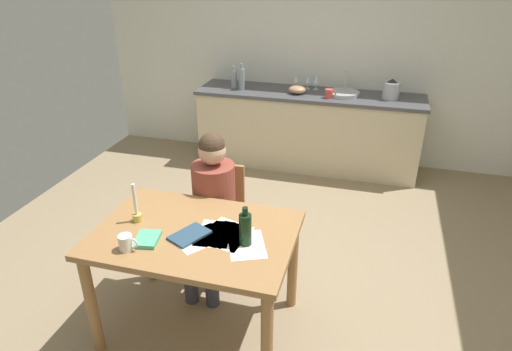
{
  "coord_description": "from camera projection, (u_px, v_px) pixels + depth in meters",
  "views": [
    {
      "loc": [
        0.74,
        -2.7,
        2.31
      ],
      "look_at": [
        -0.04,
        0.13,
        0.85
      ],
      "focal_mm": 31.3,
      "sensor_mm": 36.0,
      "label": 1
    }
  ],
  "objects": [
    {
      "name": "coffee_mug",
      "position": [
        126.0,
        243.0,
        2.57
      ],
      "size": [
        0.12,
        0.08,
        0.1
      ],
      "color": "white",
      "rests_on": "dining_table"
    },
    {
      "name": "ground_plane",
      "position": [
        257.0,
        281.0,
        3.55
      ],
      "size": [
        5.2,
        5.2,
        0.04
      ],
      "primitive_type": "cube",
      "color": "#937F60"
    },
    {
      "name": "wine_bottle_on_table",
      "position": [
        245.0,
        229.0,
        2.6
      ],
      "size": [
        0.08,
        0.08,
        0.25
      ],
      "color": "black",
      "rests_on": "dining_table"
    },
    {
      "name": "bottle_vinegar",
      "position": [
        242.0,
        79.0,
        5.13
      ],
      "size": [
        0.07,
        0.07,
        0.3
      ],
      "color": "#8C999E",
      "rests_on": "kitchen_counter"
    },
    {
      "name": "stovetop_kettle",
      "position": [
        391.0,
        90.0,
        4.82
      ],
      "size": [
        0.18,
        0.18,
        0.22
      ],
      "color": "#B7BABF",
      "rests_on": "kitchen_counter"
    },
    {
      "name": "wine_glass_by_kettle",
      "position": [
        308.0,
        80.0,
        5.17
      ],
      "size": [
        0.07,
        0.07,
        0.15
      ],
      "color": "silver",
      "rests_on": "kitchen_counter"
    },
    {
      "name": "wine_glass_back_left",
      "position": [
        296.0,
        79.0,
        5.2
      ],
      "size": [
        0.07,
        0.07,
        0.15
      ],
      "color": "silver",
      "rests_on": "kitchen_counter"
    },
    {
      "name": "paper_receipt",
      "position": [
        215.0,
        234.0,
        2.74
      ],
      "size": [
        0.24,
        0.32,
        0.0
      ],
      "primitive_type": "cube",
      "rotation": [
        0.0,
        0.0,
        0.12
      ],
      "color": "white",
      "rests_on": "dining_table"
    },
    {
      "name": "paper_bill",
      "position": [
        229.0,
        236.0,
        2.72
      ],
      "size": [
        0.25,
        0.32,
        0.0
      ],
      "primitive_type": "cube",
      "rotation": [
        0.0,
        0.0,
        -0.14
      ],
      "color": "white",
      "rests_on": "dining_table"
    },
    {
      "name": "bottle_oil",
      "position": [
        234.0,
        79.0,
        5.21
      ],
      "size": [
        0.08,
        0.08,
        0.26
      ],
      "color": "#8C999E",
      "rests_on": "kitchen_counter"
    },
    {
      "name": "kitchen_counter",
      "position": [
        307.0,
        130.0,
        5.27
      ],
      "size": [
        2.58,
        0.64,
        0.9
      ],
      "color": "beige",
      "rests_on": "ground"
    },
    {
      "name": "chair_at_table",
      "position": [
        219.0,
        215.0,
        3.49
      ],
      "size": [
        0.42,
        0.42,
        0.86
      ],
      "color": "#9E7042",
      "rests_on": "ground"
    },
    {
      "name": "mixing_bowl",
      "position": [
        297.0,
        89.0,
        5.03
      ],
      "size": [
        0.2,
        0.2,
        0.09
      ],
      "primitive_type": "ellipsoid",
      "color": "tan",
      "rests_on": "kitchen_counter"
    },
    {
      "name": "book_magazine",
      "position": [
        147.0,
        239.0,
        2.67
      ],
      "size": [
        0.16,
        0.2,
        0.03
      ],
      "primitive_type": "cube",
      "rotation": [
        0.0,
        0.0,
        0.18
      ],
      "color": "#51B488",
      "rests_on": "dining_table"
    },
    {
      "name": "teacup_on_counter",
      "position": [
        329.0,
        94.0,
        4.86
      ],
      "size": [
        0.12,
        0.09,
        0.1
      ],
      "color": "#D84C3F",
      "rests_on": "kitchen_counter"
    },
    {
      "name": "sink_unit",
      "position": [
        343.0,
        93.0,
        4.97
      ],
      "size": [
        0.36,
        0.36,
        0.24
      ],
      "color": "#B2B7BC",
      "rests_on": "kitchen_counter"
    },
    {
      "name": "paper_letter",
      "position": [
        200.0,
        238.0,
        2.7
      ],
      "size": [
        0.35,
        0.36,
        0.0
      ],
      "primitive_type": "cube",
      "rotation": [
        0.0,
        0.0,
        -0.64
      ],
      "color": "white",
      "rests_on": "dining_table"
    },
    {
      "name": "book_cookery",
      "position": [
        190.0,
        235.0,
        2.71
      ],
      "size": [
        0.24,
        0.28,
        0.02
      ],
      "primitive_type": "cube",
      "rotation": [
        0.0,
        0.0,
        -0.46
      ],
      "color": "#2B4760",
      "rests_on": "dining_table"
    },
    {
      "name": "paper_envelope",
      "position": [
        221.0,
        232.0,
        2.75
      ],
      "size": [
        0.29,
        0.34,
        0.0
      ],
      "primitive_type": "cube",
      "rotation": [
        0.0,
        0.0,
        -0.29
      ],
      "color": "white",
      "rests_on": "dining_table"
    },
    {
      "name": "wall_back",
      "position": [
        316.0,
        51.0,
        5.2
      ],
      "size": [
        5.2,
        0.12,
        2.6
      ],
      "primitive_type": "cube",
      "color": "silver",
      "rests_on": "ground"
    },
    {
      "name": "dining_table",
      "position": [
        196.0,
        247.0,
        2.81
      ],
      "size": [
        1.24,
        0.86,
        0.77
      ],
      "color": "#9E7042",
      "rests_on": "ground"
    },
    {
      "name": "candlestick",
      "position": [
        136.0,
        211.0,
        2.84
      ],
      "size": [
        0.06,
        0.06,
        0.27
      ],
      "color": "gold",
      "rests_on": "dining_table"
    },
    {
      "name": "wine_glass_near_sink",
      "position": [
        316.0,
        80.0,
        5.14
      ],
      "size": [
        0.07,
        0.07,
        0.15
      ],
      "color": "silver",
      "rests_on": "kitchen_counter"
    },
    {
      "name": "person_seated",
      "position": [
        212.0,
        202.0,
        3.28
      ],
      "size": [
        0.34,
        0.6,
        1.19
      ],
      "color": "brown",
      "rests_on": "ground"
    },
    {
      "name": "paper_notice",
      "position": [
        247.0,
        245.0,
        2.63
      ],
      "size": [
        0.31,
        0.35,
        0.0
      ],
      "primitive_type": "cube",
      "rotation": [
        0.0,
        0.0,
        0.41
      ],
      "color": "white",
      "rests_on": "dining_table"
    }
  ]
}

